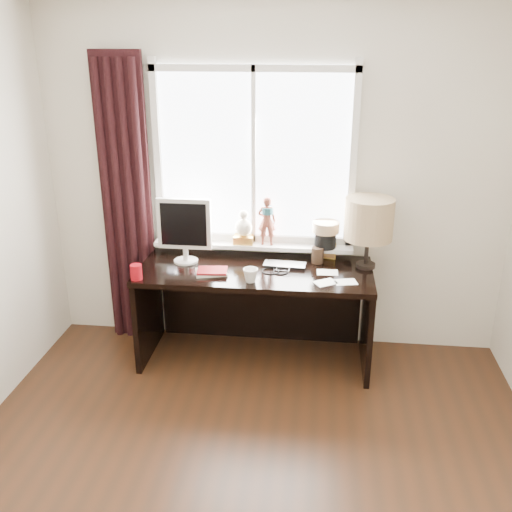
# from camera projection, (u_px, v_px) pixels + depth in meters

# --- Properties ---
(wall_back) EXTENTS (3.50, 0.00, 2.60)m
(wall_back) POSITION_uv_depth(u_px,v_px,m) (274.00, 183.00, 4.28)
(wall_back) COLOR beige
(wall_back) RESTS_ON ground
(laptop) EXTENTS (0.32, 0.22, 0.02)m
(laptop) POSITION_uv_depth(u_px,v_px,m) (285.00, 265.00, 4.19)
(laptop) COLOR silver
(laptop) RESTS_ON desk
(mug) EXTENTS (0.14, 0.14, 0.10)m
(mug) POSITION_uv_depth(u_px,v_px,m) (251.00, 275.00, 3.91)
(mug) COLOR white
(mug) RESTS_ON desk
(red_cup) EXTENTS (0.08, 0.08, 0.11)m
(red_cup) POSITION_uv_depth(u_px,v_px,m) (136.00, 272.00, 3.96)
(red_cup) COLOR maroon
(red_cup) RESTS_ON desk
(window) EXTENTS (1.52, 0.23, 1.40)m
(window) POSITION_uv_depth(u_px,v_px,m) (255.00, 184.00, 4.25)
(window) COLOR white
(window) RESTS_ON ground
(curtain) EXTENTS (0.38, 0.09, 2.25)m
(curtain) POSITION_uv_depth(u_px,v_px,m) (126.00, 206.00, 4.38)
(curtain) COLOR black
(curtain) RESTS_ON floor
(desk) EXTENTS (1.70, 0.70, 0.75)m
(desk) POSITION_uv_depth(u_px,v_px,m) (257.00, 294.00, 4.33)
(desk) COLOR black
(desk) RESTS_ON floor
(monitor) EXTENTS (0.40, 0.18, 0.49)m
(monitor) POSITION_uv_depth(u_px,v_px,m) (184.00, 227.00, 4.18)
(monitor) COLOR beige
(monitor) RESTS_ON desk
(notebook_stack) EXTENTS (0.25, 0.21, 0.03)m
(notebook_stack) POSITION_uv_depth(u_px,v_px,m) (212.00, 271.00, 4.06)
(notebook_stack) COLOR beige
(notebook_stack) RESTS_ON desk
(brush_holder) EXTENTS (0.09, 0.09, 0.25)m
(brush_holder) POSITION_uv_depth(u_px,v_px,m) (318.00, 255.00, 4.24)
(brush_holder) COLOR black
(brush_holder) RESTS_ON desk
(icon_frame) EXTENTS (0.10, 0.04, 0.13)m
(icon_frame) POSITION_uv_depth(u_px,v_px,m) (329.00, 251.00, 4.31)
(icon_frame) COLOR gold
(icon_frame) RESTS_ON desk
(table_lamp) EXTENTS (0.35, 0.35, 0.52)m
(table_lamp) POSITION_uv_depth(u_px,v_px,m) (369.00, 220.00, 4.05)
(table_lamp) COLOR black
(table_lamp) RESTS_ON desk
(loose_papers) EXTENTS (0.32, 0.33, 0.00)m
(loose_papers) POSITION_uv_depth(u_px,v_px,m) (333.00, 279.00, 3.98)
(loose_papers) COLOR white
(loose_papers) RESTS_ON desk
(desk_cables) EXTENTS (0.20, 0.19, 0.01)m
(desk_cables) POSITION_uv_depth(u_px,v_px,m) (276.00, 271.00, 4.11)
(desk_cables) COLOR black
(desk_cables) RESTS_ON desk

